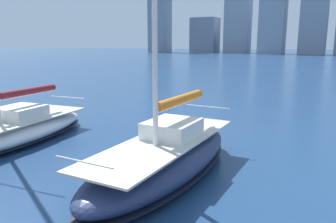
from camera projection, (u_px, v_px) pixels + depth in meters
city_skyline at (308, 17)px, 144.60m from camera, size 172.93×22.02×46.06m
sailboat_orange at (166, 156)px, 10.77m from camera, size 2.75×8.31×11.18m
sailboat_maroon at (14, 130)px, 14.71m from camera, size 3.71×8.77×10.01m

